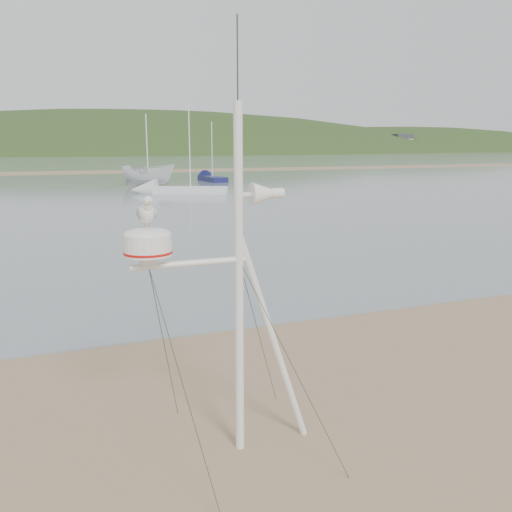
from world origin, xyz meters
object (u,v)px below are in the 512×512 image
object	(u,v)px
mast_rig	(236,357)
boat_white	(147,157)
sailboat_blue_far	(207,178)
sailboat_white_near	(164,190)

from	to	relation	value
mast_rig	boat_white	xyz separation A→B (m)	(6.78, 43.39, 1.38)
mast_rig	sailboat_blue_far	bearing A→B (deg)	74.17
boat_white	sailboat_blue_far	distance (m)	9.29
sailboat_white_near	sailboat_blue_far	bearing A→B (deg)	61.60
mast_rig	sailboat_blue_far	distance (m)	50.87
sailboat_blue_far	sailboat_white_near	size ratio (longest dim) A/B	0.86
sailboat_blue_far	sailboat_white_near	distance (m)	15.40
mast_rig	sailboat_white_near	distance (m)	35.99
mast_rig	sailboat_blue_far	size ratio (longest dim) A/B	0.79
sailboat_blue_far	sailboat_white_near	xyz separation A→B (m)	(-7.32, -13.55, -0.00)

